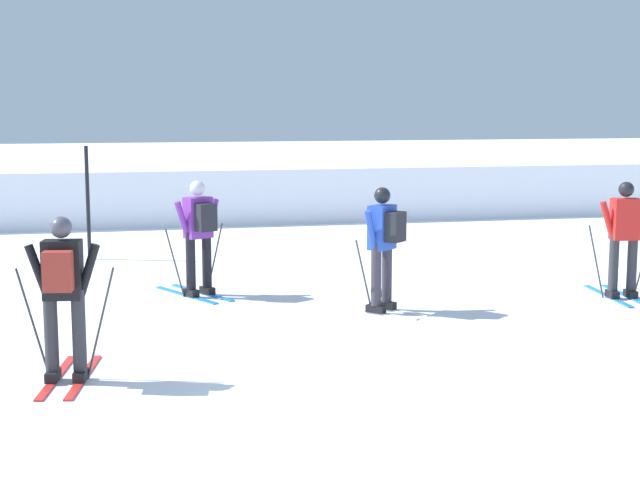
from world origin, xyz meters
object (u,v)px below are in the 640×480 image
skier_black (63,291)px  trail_marker_pole (88,203)px  skier_red (624,236)px  skier_blue (383,243)px  skier_purple (199,232)px

skier_black → trail_marker_pole: bearing=89.5°
skier_red → skier_blue: same height
skier_black → skier_blue: same height
skier_black → skier_blue: bearing=31.1°
skier_purple → skier_red: 6.17m
skier_purple → skier_red: bearing=-13.8°
skier_red → skier_purple: bearing=166.2°
skier_black → skier_blue: size_ratio=1.00×
skier_blue → trail_marker_pole: bearing=126.5°
skier_red → skier_black: bearing=-161.5°
skier_purple → trail_marker_pole: size_ratio=0.83×
skier_red → skier_blue: (-3.66, -0.14, 0.04)m
skier_purple → trail_marker_pole: trail_marker_pole is taller
skier_purple → trail_marker_pole: bearing=113.6°
skier_purple → skier_blue: bearing=-34.5°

